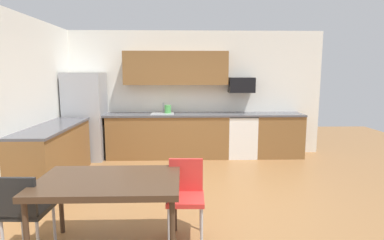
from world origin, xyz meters
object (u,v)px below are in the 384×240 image
at_px(chair_far_side, 24,208).
at_px(oven_range, 241,136).
at_px(refrigerator, 86,116).
at_px(dining_table, 109,185).
at_px(chair_near_table, 186,192).
at_px(kettle, 168,110).
at_px(microwave, 241,85).

bearing_deg(chair_far_side, oven_range, 52.80).
xyz_separation_m(refrigerator, dining_table, (1.29, -3.53, -0.20)).
bearing_deg(chair_far_side, refrigerator, 97.54).
height_order(chair_near_table, kettle, kettle).
distance_m(refrigerator, dining_table, 3.76).
relative_size(dining_table, chair_far_side, 1.65).
bearing_deg(kettle, chair_far_side, -108.12).
relative_size(oven_range, dining_table, 0.65).
height_order(refrigerator, chair_far_side, refrigerator).
distance_m(refrigerator, oven_range, 3.31).
height_order(refrigerator, oven_range, refrigerator).
height_order(oven_range, chair_near_table, oven_range).
xyz_separation_m(refrigerator, kettle, (1.70, 0.13, 0.12)).
bearing_deg(dining_table, refrigerator, 110.03).
bearing_deg(chair_far_side, microwave, 53.53).
bearing_deg(microwave, kettle, -178.18).
height_order(oven_range, kettle, kettle).
height_order(refrigerator, kettle, refrigerator).
height_order(dining_table, kettle, kettle).
bearing_deg(kettle, oven_range, -1.82).
relative_size(oven_range, chair_near_table, 1.07).
bearing_deg(dining_table, chair_far_side, -174.41).
distance_m(dining_table, kettle, 3.70).
height_order(dining_table, chair_far_side, chair_far_side).
bearing_deg(chair_near_table, microwave, 70.25).
bearing_deg(chair_near_table, kettle, 95.94).
xyz_separation_m(microwave, kettle, (-1.58, -0.05, -0.52)).
bearing_deg(microwave, oven_range, -90.00).
height_order(dining_table, chair_near_table, chair_near_table).
height_order(oven_range, dining_table, oven_range).
xyz_separation_m(dining_table, kettle, (0.41, 3.66, 0.32)).
relative_size(refrigerator, chair_far_side, 2.12).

